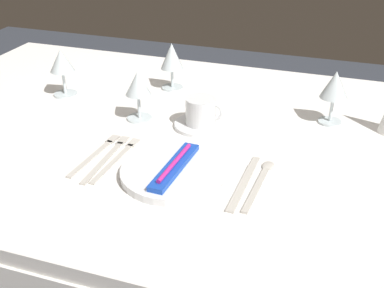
{
  "coord_description": "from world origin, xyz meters",
  "views": [
    {
      "loc": [
        0.36,
        -1.09,
        1.33
      ],
      "look_at": [
        0.02,
        -0.09,
        0.76
      ],
      "focal_mm": 46.25,
      "sensor_mm": 36.0,
      "label": 1
    }
  ],
  "objects_px": {
    "dinner_plate": "(175,172)",
    "coffee_cup_left": "(200,111)",
    "fork_inner": "(108,157)",
    "wine_glass_centre": "(335,87)",
    "fork_outer": "(118,158)",
    "fork_salad": "(97,153)",
    "wine_glass_far": "(138,87)",
    "wine_glass_right": "(172,58)",
    "toothbrush_package": "(175,166)",
    "wine_glass_left": "(62,64)",
    "dinner_knife": "(244,184)",
    "spoon_soup": "(261,179)"
  },
  "relations": [
    {
      "from": "fork_outer",
      "to": "wine_glass_far",
      "type": "xyz_separation_m",
      "value": [
        -0.04,
        0.22,
        0.09
      ]
    },
    {
      "from": "fork_inner",
      "to": "fork_salad",
      "type": "relative_size",
      "value": 1.07
    },
    {
      "from": "dinner_knife",
      "to": "spoon_soup",
      "type": "bearing_deg",
      "value": 44.14
    },
    {
      "from": "fork_outer",
      "to": "wine_glass_far",
      "type": "bearing_deg",
      "value": 100.63
    },
    {
      "from": "fork_salad",
      "to": "dinner_knife",
      "type": "xyz_separation_m",
      "value": [
        0.37,
        -0.02,
        0.0
      ]
    },
    {
      "from": "wine_glass_centre",
      "to": "wine_glass_left",
      "type": "distance_m",
      "value": 0.79
    },
    {
      "from": "fork_outer",
      "to": "wine_glass_far",
      "type": "relative_size",
      "value": 1.61
    },
    {
      "from": "fork_salad",
      "to": "dinner_knife",
      "type": "bearing_deg",
      "value": -2.63
    },
    {
      "from": "toothbrush_package",
      "to": "wine_glass_far",
      "type": "xyz_separation_m",
      "value": [
        -0.2,
        0.25,
        0.07
      ]
    },
    {
      "from": "toothbrush_package",
      "to": "wine_glass_far",
      "type": "height_order",
      "value": "wine_glass_far"
    },
    {
      "from": "wine_glass_right",
      "to": "wine_glass_far",
      "type": "xyz_separation_m",
      "value": [
        -0.01,
        -0.24,
        -0.0
      ]
    },
    {
      "from": "wine_glass_left",
      "to": "wine_glass_right",
      "type": "xyz_separation_m",
      "value": [
        0.29,
        0.16,
        -0.0
      ]
    },
    {
      "from": "dinner_knife",
      "to": "wine_glass_far",
      "type": "height_order",
      "value": "wine_glass_far"
    },
    {
      "from": "toothbrush_package",
      "to": "fork_salad",
      "type": "xyz_separation_m",
      "value": [
        -0.21,
        0.03,
        -0.02
      ]
    },
    {
      "from": "toothbrush_package",
      "to": "coffee_cup_left",
      "type": "height_order",
      "value": "coffee_cup_left"
    },
    {
      "from": "coffee_cup_left",
      "to": "wine_glass_left",
      "type": "height_order",
      "value": "wine_glass_left"
    },
    {
      "from": "coffee_cup_left",
      "to": "fork_inner",
      "type": "bearing_deg",
      "value": -124.39
    },
    {
      "from": "dinner_knife",
      "to": "spoon_soup",
      "type": "distance_m",
      "value": 0.05
    },
    {
      "from": "fork_outer",
      "to": "fork_inner",
      "type": "relative_size",
      "value": 0.96
    },
    {
      "from": "fork_salad",
      "to": "spoon_soup",
      "type": "height_order",
      "value": "spoon_soup"
    },
    {
      "from": "fork_salad",
      "to": "wine_glass_right",
      "type": "height_order",
      "value": "wine_glass_right"
    },
    {
      "from": "wine_glass_far",
      "to": "fork_inner",
      "type": "bearing_deg",
      "value": -85.94
    },
    {
      "from": "dinner_plate",
      "to": "coffee_cup_left",
      "type": "relative_size",
      "value": 2.34
    },
    {
      "from": "fork_inner",
      "to": "wine_glass_right",
      "type": "distance_m",
      "value": 0.47
    },
    {
      "from": "fork_inner",
      "to": "wine_glass_right",
      "type": "bearing_deg",
      "value": 91.26
    },
    {
      "from": "fork_outer",
      "to": "wine_glass_centre",
      "type": "height_order",
      "value": "wine_glass_centre"
    },
    {
      "from": "dinner_knife",
      "to": "wine_glass_left",
      "type": "relative_size",
      "value": 1.6
    },
    {
      "from": "wine_glass_centre",
      "to": "wine_glass_right",
      "type": "height_order",
      "value": "same"
    },
    {
      "from": "fork_salad",
      "to": "wine_glass_far",
      "type": "xyz_separation_m",
      "value": [
        0.02,
        0.21,
        0.09
      ]
    },
    {
      "from": "wine_glass_far",
      "to": "toothbrush_package",
      "type": "bearing_deg",
      "value": -51.35
    },
    {
      "from": "wine_glass_far",
      "to": "wine_glass_right",
      "type": "bearing_deg",
      "value": 88.69
    },
    {
      "from": "wine_glass_far",
      "to": "wine_glass_centre",
      "type": "bearing_deg",
      "value": 16.48
    },
    {
      "from": "dinner_plate",
      "to": "wine_glass_far",
      "type": "xyz_separation_m",
      "value": [
        -0.2,
        0.25,
        0.09
      ]
    },
    {
      "from": "toothbrush_package",
      "to": "dinner_knife",
      "type": "bearing_deg",
      "value": 5.25
    },
    {
      "from": "spoon_soup",
      "to": "wine_glass_right",
      "type": "xyz_separation_m",
      "value": [
        -0.38,
        0.44,
        0.1
      ]
    },
    {
      "from": "toothbrush_package",
      "to": "fork_outer",
      "type": "height_order",
      "value": "toothbrush_package"
    },
    {
      "from": "fork_outer",
      "to": "wine_glass_left",
      "type": "bearing_deg",
      "value": 137.34
    },
    {
      "from": "fork_outer",
      "to": "coffee_cup_left",
      "type": "xyz_separation_m",
      "value": [
        0.13,
        0.23,
        0.04
      ]
    },
    {
      "from": "dinner_knife",
      "to": "fork_inner",
      "type": "bearing_deg",
      "value": 178.16
    },
    {
      "from": "fork_inner",
      "to": "wine_glass_centre",
      "type": "distance_m",
      "value": 0.62
    },
    {
      "from": "fork_inner",
      "to": "wine_glass_left",
      "type": "height_order",
      "value": "wine_glass_left"
    },
    {
      "from": "dinner_plate",
      "to": "toothbrush_package",
      "type": "bearing_deg",
      "value": 0.0
    },
    {
      "from": "wine_glass_centre",
      "to": "wine_glass_far",
      "type": "relative_size",
      "value": 1.07
    },
    {
      "from": "wine_glass_left",
      "to": "fork_salad",
      "type": "bearing_deg",
      "value": -47.99
    },
    {
      "from": "fork_salad",
      "to": "wine_glass_far",
      "type": "bearing_deg",
      "value": 85.13
    },
    {
      "from": "coffee_cup_left",
      "to": "toothbrush_package",
      "type": "bearing_deg",
      "value": -84.92
    },
    {
      "from": "wine_glass_right",
      "to": "coffee_cup_left",
      "type": "bearing_deg",
      "value": -53.91
    },
    {
      "from": "dinner_plate",
      "to": "coffee_cup_left",
      "type": "bearing_deg",
      "value": 95.08
    },
    {
      "from": "dinner_plate",
      "to": "coffee_cup_left",
      "type": "distance_m",
      "value": 0.26
    },
    {
      "from": "dinner_knife",
      "to": "dinner_plate",
      "type": "bearing_deg",
      "value": -174.75
    }
  ]
}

